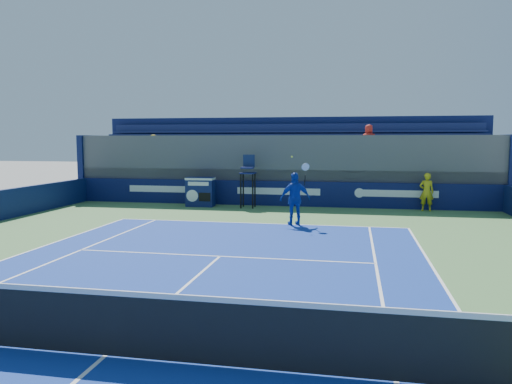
% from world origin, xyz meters
% --- Properties ---
extents(ground, '(120.00, 120.00, 0.00)m').
position_xyz_m(ground, '(0.00, 0.00, 0.00)').
color(ground, slate).
rests_on(ground, ground).
extents(apron, '(20.00, 34.00, 0.01)m').
position_xyz_m(apron, '(0.00, 0.00, 0.01)').
color(apron, '#47743C').
rests_on(apron, ground).
extents(court_surface, '(10.97, 23.77, 0.01)m').
position_xyz_m(court_surface, '(0.00, 0.00, 0.01)').
color(court_surface, navy).
rests_on(court_surface, apron).
extents(ball_person, '(0.66, 0.46, 1.70)m').
position_xyz_m(ball_person, '(6.71, 16.60, 0.86)').
color(ball_person, gold).
rests_on(ball_person, apron).
extents(court_lines, '(11.04, 23.84, 0.00)m').
position_xyz_m(court_lines, '(0.00, 0.00, 0.02)').
color(court_lines, white).
rests_on(court_lines, court_surface).
extents(tennis_net, '(11.65, 0.08, 1.10)m').
position_xyz_m(tennis_net, '(0.00, 0.00, 0.56)').
color(tennis_net, black).
rests_on(tennis_net, ground).
extents(back_hoarding, '(20.40, 0.21, 1.20)m').
position_xyz_m(back_hoarding, '(0.00, 17.10, 0.60)').
color(back_hoarding, '#0C1244').
rests_on(back_hoarding, ground).
extents(match_clock, '(1.34, 0.76, 1.40)m').
position_xyz_m(match_clock, '(-3.61, 16.19, 0.74)').
color(match_clock, '#0F184B').
rests_on(match_clock, ground).
extents(umpire_chair, '(0.71, 0.71, 2.48)m').
position_xyz_m(umpire_chair, '(-1.30, 16.20, 1.53)').
color(umpire_chair, black).
rests_on(umpire_chair, ground).
extents(tennis_player, '(1.24, 0.87, 2.57)m').
position_xyz_m(tennis_player, '(1.42, 11.79, 1.00)').
color(tennis_player, '#1439A7').
rests_on(tennis_player, apron).
extents(stadium_seating, '(21.00, 4.05, 4.40)m').
position_xyz_m(stadium_seating, '(-0.00, 19.16, 1.83)').
color(stadium_seating, '#525358').
rests_on(stadium_seating, ground).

